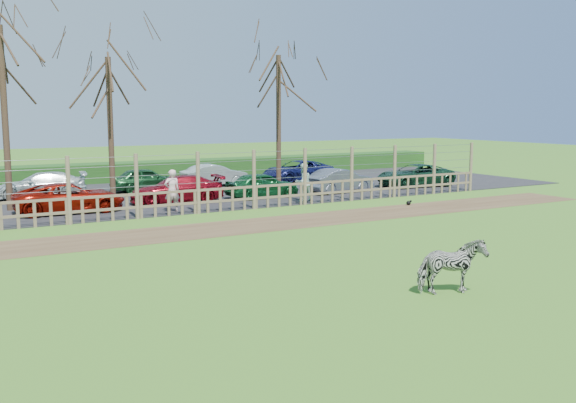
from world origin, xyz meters
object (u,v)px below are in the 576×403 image
visitor_b (303,182)px  car_10 (146,180)px  crow (409,203)px  car_2 (69,198)px  tree_mid (109,94)px  car_4 (262,185)px  car_9 (41,185)px  tree_left (2,73)px  car_5 (340,180)px  tree_right (279,89)px  visitor_a (172,191)px  car_3 (177,189)px  car_12 (298,171)px  zebra (451,267)px  car_6 (415,175)px  car_11 (214,175)px

visitor_b → car_10: size_ratio=0.49×
crow → car_2: (-13.37, 5.08, 0.53)m
tree_mid → car_4: (6.34, -2.70, -4.23)m
car_4 → crow: bearing=-140.5°
visitor_b → car_9: visitor_b is taller
tree_left → car_5: size_ratio=2.16×
tree_right → visitor_a: size_ratio=4.26×
car_3 → car_12: 10.46m
tree_right → crow: 10.01m
visitor_b → car_4: 2.33m
car_4 → zebra: bearing=165.4°
tree_right → crow: bearing=-77.3°
tree_right → car_4: tree_right is taller
tree_right → car_6: tree_right is taller
tree_right → car_6: 8.73m
car_2 → car_12: bearing=-66.7°
car_5 → car_11: same height
car_2 → car_5: (13.13, -0.07, 0.00)m
visitor_a → visitor_b: same height
tree_left → visitor_b: 13.29m
tree_left → car_12: bearing=13.0°
car_4 → car_12: bearing=-45.4°
zebra → crow: size_ratio=5.56×
tree_left → car_12: (15.97, 3.69, -4.98)m
car_3 → zebra: bearing=7.4°
tree_right → car_3: bearing=-157.5°
car_3 → car_12: same height
zebra → visitor_b: 15.02m
car_11 → car_12: bearing=-91.8°
zebra → car_12: (8.84, 21.73, 0.01)m
tree_left → zebra: tree_left is taller
tree_right → car_2: tree_right is taller
car_2 → car_5: bearing=-88.5°
tree_left → crow: tree_left is taller
visitor_a → car_9: (-3.93, 7.14, -0.26)m
zebra → car_9: size_ratio=0.36×
car_2 → tree_right: bearing=-72.1°
crow → car_2: 14.31m
visitor_b → car_9: bearing=-41.9°
car_5 → car_11: bearing=31.4°
crow → car_5: size_ratio=0.07×
tree_right → car_3: size_ratio=1.78×
visitor_a → car_2: visitor_a is taller
tree_left → car_4: 12.05m
crow → car_9: size_ratio=0.07×
car_2 → car_4: size_ratio=1.23×
car_2 → tree_left: bearing=50.1°
zebra → car_12: 23.46m
tree_left → car_5: (15.15, -1.87, -4.98)m
crow → tree_mid: bearing=144.1°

